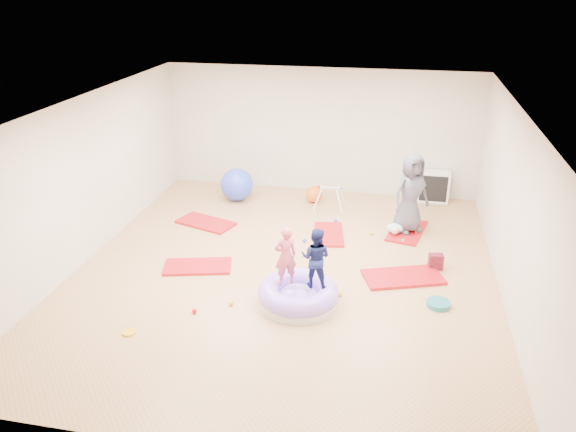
# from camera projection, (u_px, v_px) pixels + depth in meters

# --- Properties ---
(room) EXTENTS (7.01, 8.01, 2.81)m
(room) POSITION_uv_depth(u_px,v_px,m) (284.00, 195.00, 8.97)
(room) COLOR tan
(room) RESTS_ON ground
(gym_mat_front_left) EXTENTS (1.24, 0.83, 0.05)m
(gym_mat_front_left) POSITION_uv_depth(u_px,v_px,m) (197.00, 266.00, 9.64)
(gym_mat_front_left) COLOR red
(gym_mat_front_left) RESTS_ON ground
(gym_mat_mid_left) EXTENTS (1.28, 0.92, 0.05)m
(gym_mat_mid_left) POSITION_uv_depth(u_px,v_px,m) (206.00, 223.00, 11.32)
(gym_mat_mid_left) COLOR red
(gym_mat_mid_left) RESTS_ON ground
(gym_mat_center_back) EXTENTS (0.70, 1.14, 0.04)m
(gym_mat_center_back) POSITION_uv_depth(u_px,v_px,m) (329.00, 234.00, 10.82)
(gym_mat_center_back) COLOR red
(gym_mat_center_back) RESTS_ON ground
(gym_mat_right) EXTENTS (1.43, 1.04, 0.05)m
(gym_mat_right) POSITION_uv_depth(u_px,v_px,m) (403.00, 277.00, 9.30)
(gym_mat_right) COLOR red
(gym_mat_right) RESTS_ON ground
(gym_mat_rear_right) EXTENTS (0.83, 1.27, 0.05)m
(gym_mat_rear_right) POSITION_uv_depth(u_px,v_px,m) (407.00, 231.00, 10.96)
(gym_mat_rear_right) COLOR red
(gym_mat_rear_right) RESTS_ON ground
(inflatable_cushion) EXTENTS (1.24, 1.24, 0.39)m
(inflatable_cushion) POSITION_uv_depth(u_px,v_px,m) (298.00, 295.00, 8.55)
(inflatable_cushion) COLOR silver
(inflatable_cushion) RESTS_ON ground
(child_pink) EXTENTS (0.41, 0.36, 0.94)m
(child_pink) POSITION_uv_depth(u_px,v_px,m) (286.00, 253.00, 8.35)
(child_pink) COLOR #CF515F
(child_pink) RESTS_ON inflatable_cushion
(child_navy) EXTENTS (0.51, 0.42, 0.95)m
(child_navy) POSITION_uv_depth(u_px,v_px,m) (316.00, 255.00, 8.29)
(child_navy) COLOR #141C51
(child_navy) RESTS_ON inflatable_cushion
(adult_caregiver) EXTENTS (0.90, 0.84, 1.54)m
(adult_caregiver) POSITION_uv_depth(u_px,v_px,m) (411.00, 193.00, 10.63)
(adult_caregiver) COLOR #474855
(adult_caregiver) RESTS_ON gym_mat_rear_right
(infant) EXTENTS (0.33, 0.34, 0.19)m
(infant) POSITION_uv_depth(u_px,v_px,m) (395.00, 229.00, 10.77)
(infant) COLOR #A3DCF0
(infant) RESTS_ON gym_mat_rear_right
(ball_pit_balls) EXTENTS (3.34, 3.78, 0.07)m
(ball_pit_balls) POSITION_uv_depth(u_px,v_px,m) (326.00, 260.00, 9.84)
(ball_pit_balls) COLOR yellow
(ball_pit_balls) RESTS_ON ground
(exercise_ball_blue) EXTENTS (0.72, 0.72, 0.72)m
(exercise_ball_blue) POSITION_uv_depth(u_px,v_px,m) (237.00, 185.00, 12.37)
(exercise_ball_blue) COLOR blue
(exercise_ball_blue) RESTS_ON ground
(exercise_ball_orange) EXTENTS (0.37, 0.37, 0.37)m
(exercise_ball_orange) POSITION_uv_depth(u_px,v_px,m) (314.00, 194.00, 12.33)
(exercise_ball_orange) COLOR orange
(exercise_ball_orange) RESTS_ON ground
(infant_play_gym) EXTENTS (0.65, 0.61, 0.49)m
(infant_play_gym) POSITION_uv_depth(u_px,v_px,m) (330.00, 194.00, 11.94)
(infant_play_gym) COLOR white
(infant_play_gym) RESTS_ON ground
(cube_shelf) EXTENTS (0.68, 0.33, 0.68)m
(cube_shelf) POSITION_uv_depth(u_px,v_px,m) (433.00, 186.00, 12.34)
(cube_shelf) COLOR white
(cube_shelf) RESTS_ON ground
(balance_disc) EXTENTS (0.36, 0.36, 0.08)m
(balance_disc) POSITION_uv_depth(u_px,v_px,m) (438.00, 304.00, 8.52)
(balance_disc) COLOR #21707B
(balance_disc) RESTS_ON ground
(backpack) EXTENTS (0.26, 0.19, 0.27)m
(backpack) POSITION_uv_depth(u_px,v_px,m) (436.00, 262.00, 9.56)
(backpack) COLOR maroon
(backpack) RESTS_ON ground
(yellow_toy) EXTENTS (0.19, 0.19, 0.03)m
(yellow_toy) POSITION_uv_depth(u_px,v_px,m) (129.00, 332.00, 7.89)
(yellow_toy) COLOR yellow
(yellow_toy) RESTS_ON ground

